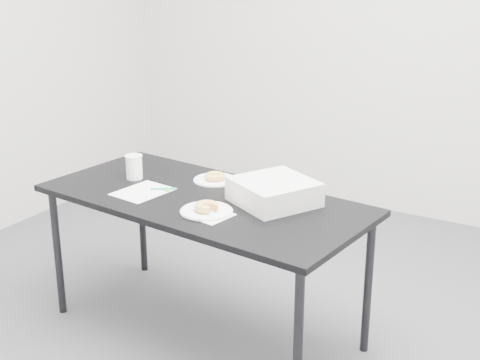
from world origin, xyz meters
The scene contains 14 objects.
floor centered at (0.00, 0.00, 0.00)m, with size 4.00×4.00×0.00m, color #4B4B50.
wall_back centered at (0.00, 2.00, 1.35)m, with size 4.00×0.02×2.70m, color silver.
table centered at (-0.07, -0.08, 0.66)m, with size 1.65×0.91×0.72m.
scorecard centered at (-0.36, -0.17, 0.72)m, with size 0.21×0.26×0.00m, color white.
logo_patch centered at (-0.27, -0.09, 0.72)m, with size 0.04×0.04×0.00m, color green.
pen centered at (-0.29, -0.10, 0.72)m, with size 0.01×0.01×0.12m, color #0D9698.
napkin centered at (0.09, -0.27, 0.72)m, with size 0.16×0.16×0.00m, color white.
plate_near centered at (0.05, -0.24, 0.72)m, with size 0.24×0.24×0.01m, color white.
donut_near centered at (0.05, -0.24, 0.75)m, with size 0.11×0.11×0.04m, color gold.
plate_far centered at (-0.15, 0.15, 0.72)m, with size 0.22×0.22×0.01m, color white.
donut_far centered at (-0.15, 0.15, 0.74)m, with size 0.10×0.10×0.03m, color gold.
coffee_cup centered at (-0.52, -0.03, 0.78)m, with size 0.08×0.08×0.13m, color white.
cup_lid centered at (0.24, 0.16, 0.72)m, with size 0.09×0.09×0.01m, color white.
bakery_box centered at (0.26, 0.01, 0.77)m, with size 0.33×0.33×0.11m, color silver.
Camera 1 is at (1.57, -2.56, 1.81)m, focal length 50.00 mm.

